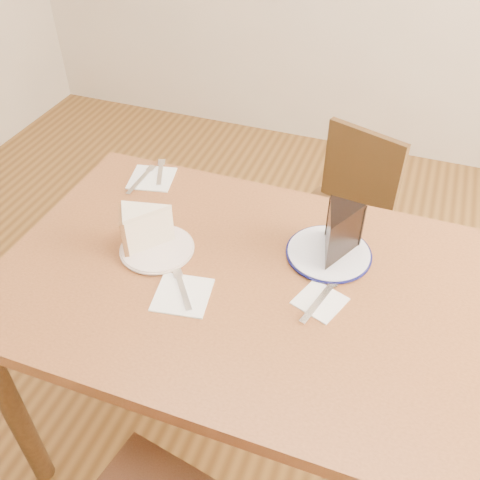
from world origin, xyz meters
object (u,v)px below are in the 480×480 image
Objects in this scene: plate_navy at (329,253)px; carrot_cake at (150,227)px; chocolate_cake at (336,237)px; chair_far at (340,219)px; table at (240,304)px; plate_cream at (157,249)px.

carrot_cake reaches higher than plate_navy.
carrot_cake is at bearing 21.14° from chocolate_cake.
plate_navy is 1.73× the size of carrot_cake.
chair_far is at bearing 119.72° from carrot_cake.
plate_cream is (-0.24, 0.02, 0.10)m from table.
chair_far is (0.14, 0.74, -0.24)m from table.
chair_far is 0.69m from plate_navy.
chair_far is 3.50× the size of plate_navy.
chair_far is 3.99× the size of plate_cream.
plate_navy is 0.07m from chocolate_cake.
chocolate_cake is (0.01, -0.01, 0.07)m from plate_navy.
table is 0.31m from carrot_cake.
plate_cream is 0.46m from chocolate_cake.
plate_navy is 0.47m from carrot_cake.
chocolate_cake is at bearing -28.13° from plate_navy.
plate_navy is at bearing 17.85° from plate_cream.
plate_cream is at bearing 175.80° from table.
plate_navy is 1.63× the size of chocolate_cake.
table is 0.26m from plate_navy.
plate_cream is at bearing 28.25° from carrot_cake.
chair_far is 0.89m from plate_cream.
table is 0.26m from plate_cream.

